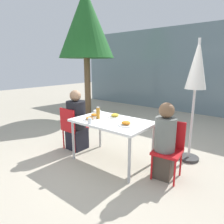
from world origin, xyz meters
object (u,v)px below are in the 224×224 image
(chair_left, at_px, (72,126))
(person_left, at_px, (76,122))
(closed_umbrella, at_px, (197,72))
(tree_behind_left, at_px, (86,24))
(person_right, at_px, (165,142))
(chair_right, at_px, (169,145))
(drinking_cup, at_px, (90,121))
(bottle, at_px, (98,113))
(salad_bowl, at_px, (97,112))

(chair_left, xyz_separation_m, person_left, (0.05, 0.08, 0.06))
(chair_left, bearing_deg, closed_umbrella, 26.83)
(closed_umbrella, distance_m, tree_behind_left, 4.19)
(chair_left, height_order, person_right, person_right)
(person_left, bearing_deg, tree_behind_left, 130.58)
(chair_right, bearing_deg, person_left, -0.69)
(chair_right, distance_m, drinking_cup, 1.29)
(chair_left, height_order, chair_right, same)
(drinking_cup, bearing_deg, bottle, 108.85)
(closed_umbrella, xyz_separation_m, salad_bowl, (-1.57, -0.73, -0.78))
(salad_bowl, relative_size, tree_behind_left, 0.04)
(drinking_cup, height_order, tree_behind_left, tree_behind_left)
(chair_left, xyz_separation_m, drinking_cup, (0.80, -0.27, 0.30))
(chair_left, xyz_separation_m, bottle, (0.69, 0.03, 0.36))
(bottle, bearing_deg, chair_right, 11.21)
(drinking_cup, relative_size, tree_behind_left, 0.02)
(tree_behind_left, bearing_deg, chair_left, -51.04)
(closed_umbrella, bearing_deg, drinking_cup, -132.98)
(salad_bowl, bearing_deg, person_right, -3.95)
(person_left, xyz_separation_m, bottle, (0.64, -0.05, 0.30))
(person_right, distance_m, closed_umbrella, 1.31)
(person_left, distance_m, salad_bowl, 0.49)
(bottle, relative_size, drinking_cup, 2.31)
(bottle, bearing_deg, chair_left, -177.32)
(chair_left, relative_size, drinking_cup, 9.38)
(drinking_cup, xyz_separation_m, salad_bowl, (-0.37, 0.56, -0.01))
(chair_right, xyz_separation_m, person_right, (-0.04, -0.09, 0.06))
(chair_right, bearing_deg, chair_left, 1.52)
(person_right, height_order, tree_behind_left, tree_behind_left)
(closed_umbrella, bearing_deg, chair_left, -152.97)
(chair_right, xyz_separation_m, bottle, (-1.23, -0.24, 0.36))
(chair_right, distance_m, salad_bowl, 1.52)
(closed_umbrella, bearing_deg, tree_behind_left, 162.58)
(bottle, xyz_separation_m, drinking_cup, (0.10, -0.31, -0.06))
(bottle, xyz_separation_m, tree_behind_left, (-2.48, 2.18, 2.04))
(chair_right, relative_size, bottle, 4.06)
(chair_left, xyz_separation_m, salad_bowl, (0.43, 0.29, 0.29))
(person_right, bearing_deg, tree_behind_left, -35.49)
(drinking_cup, distance_m, tree_behind_left, 4.15)
(closed_umbrella, height_order, salad_bowl, closed_umbrella)
(chair_left, bearing_deg, tree_behind_left, 128.76)
(chair_left, distance_m, tree_behind_left, 3.72)
(salad_bowl, distance_m, tree_behind_left, 3.62)
(person_right, bearing_deg, person_left, -3.22)
(chair_right, height_order, person_right, person_right)
(salad_bowl, bearing_deg, drinking_cup, -57.02)
(person_right, distance_m, tree_behind_left, 4.80)
(bottle, height_order, tree_behind_left, tree_behind_left)
(closed_umbrella, distance_m, drinking_cup, 1.93)
(closed_umbrella, distance_m, bottle, 1.79)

